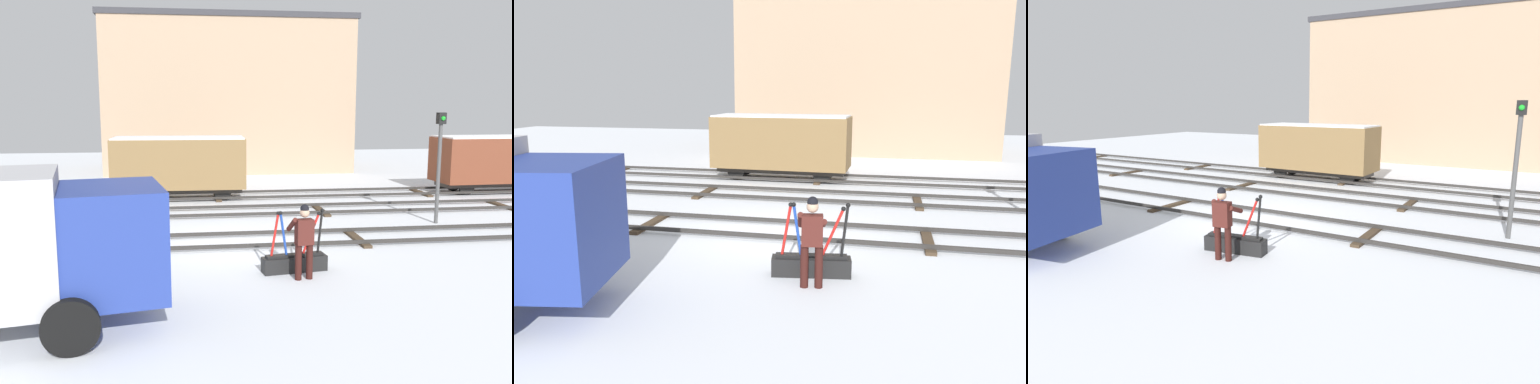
# 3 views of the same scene
# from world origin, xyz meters

# --- Properties ---
(ground_plane) EXTENTS (60.00, 60.00, 0.00)m
(ground_plane) POSITION_xyz_m (0.00, 0.00, 0.00)
(ground_plane) COLOR silver
(track_main_line) EXTENTS (44.00, 1.94, 0.18)m
(track_main_line) POSITION_xyz_m (0.00, 0.00, 0.11)
(track_main_line) COLOR #2D2B28
(track_main_line) RESTS_ON ground_plane
(track_siding_near) EXTENTS (44.00, 1.94, 0.18)m
(track_siding_near) POSITION_xyz_m (0.00, 4.14, 0.11)
(track_siding_near) COLOR #2D2B28
(track_siding_near) RESTS_ON ground_plane
(track_siding_far) EXTENTS (44.00, 1.94, 0.18)m
(track_siding_far) POSITION_xyz_m (0.00, 7.48, 0.11)
(track_siding_far) COLOR #2D2B28
(track_siding_far) RESTS_ON ground_plane
(switch_lever_frame) EXTENTS (1.56, 0.58, 1.45)m
(switch_lever_frame) POSITION_xyz_m (1.16, -2.66, 0.25)
(switch_lever_frame) COLOR black
(switch_lever_frame) RESTS_ON ground_plane
(rail_worker) EXTENTS (0.60, 0.70, 1.69)m
(rail_worker) POSITION_xyz_m (1.24, -3.23, 0.95)
(rail_worker) COLOR #351511
(rail_worker) RESTS_ON ground_plane
(apartment_building) EXTENTS (13.94, 6.73, 8.65)m
(apartment_building) POSITION_xyz_m (1.23, 17.91, 4.33)
(apartment_building) COLOR tan
(apartment_building) RESTS_ON ground_plane
(freight_car_far_end) EXTENTS (5.34, 2.19, 2.53)m
(freight_car_far_end) POSITION_xyz_m (-1.53, 7.48, 1.44)
(freight_car_far_end) COLOR #2D2B28
(freight_car_far_end) RESTS_ON ground_plane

